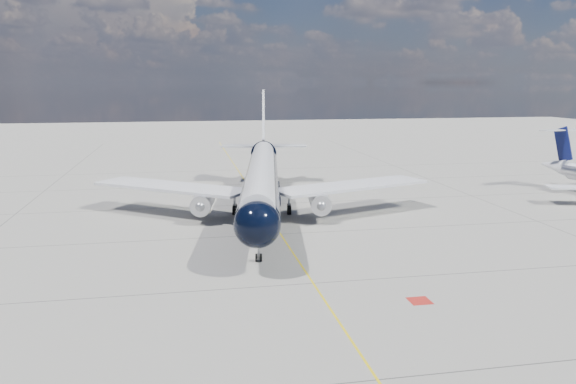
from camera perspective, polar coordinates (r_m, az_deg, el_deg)
name	(u,v)px	position (r m, az deg, el deg)	size (l,w,h in m)	color
ground	(256,197)	(78.39, -3.31, -0.49)	(320.00, 320.00, 0.00)	gray
taxiway_centerline	(261,204)	(73.54, -2.80, -1.25)	(0.16, 160.00, 0.01)	#DBBE0B
red_marking	(420,301)	(42.79, 13.22, -10.71)	(1.60, 1.60, 0.01)	maroon
main_airliner	(262,177)	(67.25, -2.70, 1.52)	(41.06, 50.43, 14.61)	black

